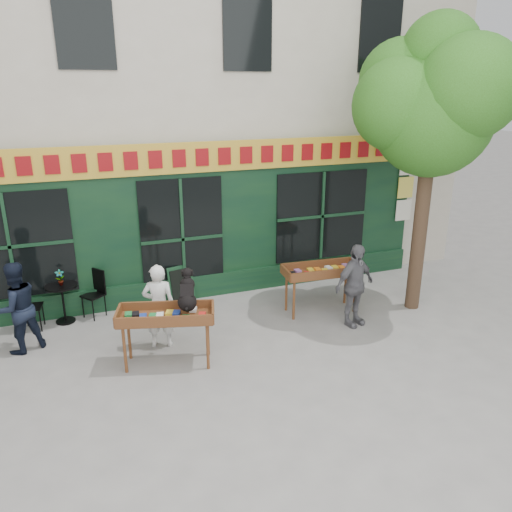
# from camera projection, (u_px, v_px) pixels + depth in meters

# --- Properties ---
(ground) EXTENTS (80.00, 80.00, 0.00)m
(ground) POSITION_uv_depth(u_px,v_px,m) (216.00, 350.00, 8.63)
(ground) COLOR slate
(ground) RESTS_ON ground
(building) EXTENTS (14.00, 7.26, 10.00)m
(building) POSITION_uv_depth(u_px,v_px,m) (143.00, 58.00, 12.30)
(building) COLOR beige
(building) RESTS_ON ground
(street_tree) EXTENTS (3.05, 2.90, 5.60)m
(street_tree) POSITION_uv_depth(u_px,v_px,m) (434.00, 99.00, 9.06)
(street_tree) COLOR #382619
(street_tree) RESTS_ON ground
(book_cart_center) EXTENTS (1.61, 1.01, 0.99)m
(book_cart_center) POSITION_uv_depth(u_px,v_px,m) (166.00, 318.00, 7.95)
(book_cart_center) COLOR #5D311A
(book_cart_center) RESTS_ON ground
(dog) EXTENTS (0.49, 0.67, 0.60)m
(dog) POSITION_uv_depth(u_px,v_px,m) (187.00, 289.00, 7.87)
(dog) COLOR black
(dog) RESTS_ON book_cart_center
(woman) EXTENTS (0.63, 0.50, 1.51)m
(woman) POSITION_uv_depth(u_px,v_px,m) (159.00, 306.00, 8.55)
(woman) COLOR white
(woman) RESTS_ON ground
(book_cart_right) EXTENTS (1.54, 0.74, 0.99)m
(book_cart_right) POSITION_uv_depth(u_px,v_px,m) (321.00, 273.00, 9.87)
(book_cart_right) COLOR #5D311A
(book_cart_right) RESTS_ON ground
(man_right) EXTENTS (1.01, 0.63, 1.60)m
(man_right) POSITION_uv_depth(u_px,v_px,m) (354.00, 285.00, 9.31)
(man_right) COLOR #5B5B60
(man_right) RESTS_ON ground
(bistro_table) EXTENTS (0.60, 0.60, 0.76)m
(bistro_table) POSITION_uv_depth(u_px,v_px,m) (62.00, 296.00, 9.48)
(bistro_table) COLOR black
(bistro_table) RESTS_ON ground
(bistro_chair_left) EXTENTS (0.41, 0.41, 0.95)m
(bistro_chair_left) POSITION_uv_depth(u_px,v_px,m) (26.00, 302.00, 9.19)
(bistro_chair_left) COLOR black
(bistro_chair_left) RESTS_ON ground
(bistro_chair_right) EXTENTS (0.51, 0.51, 0.95)m
(bistro_chair_right) POSITION_uv_depth(u_px,v_px,m) (96.00, 289.00, 9.78)
(bistro_chair_right) COLOR black
(bistro_chair_right) RESTS_ON ground
(potted_plant) EXTENTS (0.17, 0.13, 0.31)m
(potted_plant) POSITION_uv_depth(u_px,v_px,m) (60.00, 278.00, 9.36)
(potted_plant) COLOR gray
(potted_plant) RESTS_ON bistro_table
(man_left) EXTENTS (0.97, 0.89, 1.60)m
(man_left) POSITION_uv_depth(u_px,v_px,m) (17.00, 308.00, 8.37)
(man_left) COLOR black
(man_left) RESTS_ON ground
(chalkboard) EXTENTS (0.59, 0.31, 0.79)m
(chalkboard) POSITION_uv_depth(u_px,v_px,m) (181.00, 285.00, 10.40)
(chalkboard) COLOR black
(chalkboard) RESTS_ON ground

